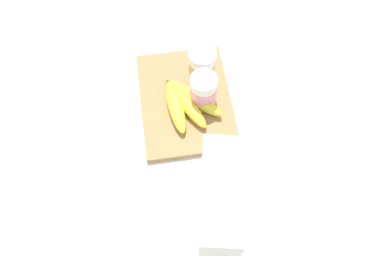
{
  "coord_description": "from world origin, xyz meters",
  "views": [
    {
      "loc": [
        0.55,
        -0.07,
        0.89
      ],
      "look_at": [
        0.12,
        0.0,
        0.07
      ],
      "focal_mm": 35.87,
      "sensor_mm": 36.0,
      "label": 1
    }
  ],
  "objects_px": {
    "cutting_board": "(186,100)",
    "yogurt_cup_front": "(202,65)",
    "banana_bunch": "(186,103)",
    "yogurt_cup_back": "(203,91)",
    "cereal_box": "(219,207)"
  },
  "relations": [
    {
      "from": "cutting_board",
      "to": "banana_bunch",
      "type": "bearing_deg",
      "value": -6.46
    },
    {
      "from": "yogurt_cup_front",
      "to": "banana_bunch",
      "type": "distance_m",
      "value": 0.11
    },
    {
      "from": "yogurt_cup_front",
      "to": "cutting_board",
      "type": "bearing_deg",
      "value": -38.07
    },
    {
      "from": "cereal_box",
      "to": "yogurt_cup_front",
      "type": "xyz_separation_m",
      "value": [
        -0.41,
        0.03,
        -0.06
      ]
    },
    {
      "from": "cutting_board",
      "to": "yogurt_cup_front",
      "type": "bearing_deg",
      "value": 141.93
    },
    {
      "from": "cutting_board",
      "to": "yogurt_cup_back",
      "type": "xyz_separation_m",
      "value": [
        0.01,
        0.05,
        0.06
      ]
    },
    {
      "from": "cereal_box",
      "to": "yogurt_cup_back",
      "type": "bearing_deg",
      "value": -172.67
    },
    {
      "from": "cutting_board",
      "to": "banana_bunch",
      "type": "relative_size",
      "value": 1.87
    },
    {
      "from": "banana_bunch",
      "to": "yogurt_cup_front",
      "type": "bearing_deg",
      "value": 148.36
    },
    {
      "from": "cutting_board",
      "to": "banana_bunch",
      "type": "distance_m",
      "value": 0.04
    },
    {
      "from": "cutting_board",
      "to": "cereal_box",
      "type": "height_order",
      "value": "cereal_box"
    },
    {
      "from": "yogurt_cup_front",
      "to": "yogurt_cup_back",
      "type": "relative_size",
      "value": 0.96
    },
    {
      "from": "cutting_board",
      "to": "yogurt_cup_front",
      "type": "relative_size",
      "value": 3.5
    },
    {
      "from": "cutting_board",
      "to": "yogurt_cup_front",
      "type": "distance_m",
      "value": 0.11
    },
    {
      "from": "cutting_board",
      "to": "cereal_box",
      "type": "distance_m",
      "value": 0.36
    }
  ]
}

